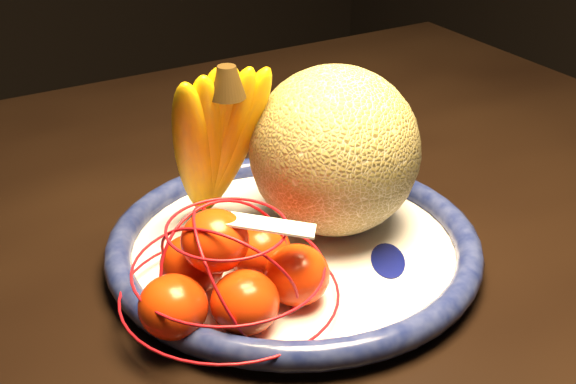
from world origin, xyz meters
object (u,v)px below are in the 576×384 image
dining_table (103,335)px  fruit_bowl (294,247)px  mandarin_bag (230,273)px  banana_bunch (213,138)px  cantaloupe (335,151)px

dining_table → fruit_bowl: (0.17, -0.10, 0.10)m
mandarin_bag → dining_table: bearing=115.6°
banana_bunch → mandarin_bag: (-0.05, -0.12, -0.07)m
dining_table → banana_bunch: size_ratio=8.51×
dining_table → banana_bunch: bearing=-7.4°
dining_table → mandarin_bag: size_ratio=7.02×
dining_table → mandarin_bag: mandarin_bag is taller
cantaloupe → dining_table: bearing=159.1°
cantaloupe → banana_bunch: banana_bunch is taller
fruit_bowl → banana_bunch: 0.13m
banana_bunch → mandarin_bag: size_ratio=0.82×
dining_table → fruit_bowl: 0.22m
fruit_bowl → mandarin_bag: bearing=-153.5°
cantaloupe → banana_bunch: 0.12m
dining_table → fruit_bowl: bearing=-27.4°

